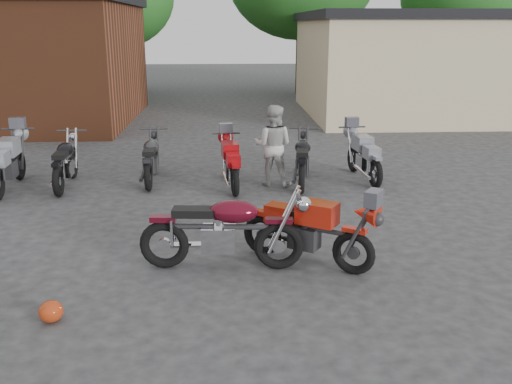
{
  "coord_description": "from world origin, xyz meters",
  "views": [
    {
      "loc": [
        0.37,
        -6.71,
        3.28
      ],
      "look_at": [
        0.79,
        1.41,
        0.9
      ],
      "focal_mm": 40.0,
      "sensor_mm": 36.0,
      "label": 1
    }
  ],
  "objects_px": {
    "helmet": "(51,311)",
    "row_bike_2": "(65,159)",
    "vintage_motorcycle": "(224,226)",
    "row_bike_6": "(364,154)",
    "row_bike_1": "(8,160)",
    "row_bike_3": "(151,156)",
    "person_light": "(273,146)",
    "row_bike_4": "(231,161)",
    "sportbike": "(309,227)",
    "row_bike_5": "(303,157)"
  },
  "relations": [
    {
      "from": "helmet",
      "to": "row_bike_2",
      "type": "height_order",
      "value": "row_bike_2"
    },
    {
      "from": "vintage_motorcycle",
      "to": "row_bike_6",
      "type": "bearing_deg",
      "value": 61.32
    },
    {
      "from": "row_bike_1",
      "to": "row_bike_3",
      "type": "height_order",
      "value": "row_bike_1"
    },
    {
      "from": "helmet",
      "to": "row_bike_2",
      "type": "xyz_separation_m",
      "value": [
        -1.35,
        5.83,
        0.45
      ]
    },
    {
      "from": "person_light",
      "to": "row_bike_4",
      "type": "relative_size",
      "value": 0.89
    },
    {
      "from": "person_light",
      "to": "row_bike_2",
      "type": "bearing_deg",
      "value": 14.8
    },
    {
      "from": "vintage_motorcycle",
      "to": "sportbike",
      "type": "distance_m",
      "value": 1.19
    },
    {
      "from": "row_bike_1",
      "to": "row_bike_4",
      "type": "height_order",
      "value": "row_bike_1"
    },
    {
      "from": "row_bike_4",
      "to": "row_bike_6",
      "type": "bearing_deg",
      "value": -87.1
    },
    {
      "from": "sportbike",
      "to": "row_bike_2",
      "type": "xyz_separation_m",
      "value": [
        -4.53,
        4.35,
        0.02
      ]
    },
    {
      "from": "sportbike",
      "to": "row_bike_4",
      "type": "distance_m",
      "value": 4.28
    },
    {
      "from": "vintage_motorcycle",
      "to": "helmet",
      "type": "distance_m",
      "value": 2.48
    },
    {
      "from": "sportbike",
      "to": "row_bike_1",
      "type": "xyz_separation_m",
      "value": [
        -5.65,
        4.21,
        0.05
      ]
    },
    {
      "from": "person_light",
      "to": "row_bike_1",
      "type": "xyz_separation_m",
      "value": [
        -5.48,
        -0.03,
        -0.23
      ]
    },
    {
      "from": "helmet",
      "to": "row_bike_5",
      "type": "distance_m",
      "value": 6.87
    },
    {
      "from": "row_bike_2",
      "to": "row_bike_4",
      "type": "xyz_separation_m",
      "value": [
        3.47,
        -0.21,
        -0.03
      ]
    },
    {
      "from": "vintage_motorcycle",
      "to": "sportbike",
      "type": "relative_size",
      "value": 1.12
    },
    {
      "from": "row_bike_3",
      "to": "row_bike_5",
      "type": "height_order",
      "value": "row_bike_5"
    },
    {
      "from": "row_bike_5",
      "to": "row_bike_6",
      "type": "height_order",
      "value": "row_bike_5"
    },
    {
      "from": "sportbike",
      "to": "row_bike_6",
      "type": "xyz_separation_m",
      "value": [
        1.86,
        4.6,
        0.01
      ]
    },
    {
      "from": "vintage_motorcycle",
      "to": "row_bike_6",
      "type": "xyz_separation_m",
      "value": [
        3.05,
        4.69,
        -0.06
      ]
    },
    {
      "from": "row_bike_5",
      "to": "row_bike_4",
      "type": "bearing_deg",
      "value": 105.05
    },
    {
      "from": "helmet",
      "to": "person_light",
      "type": "height_order",
      "value": "person_light"
    },
    {
      "from": "row_bike_6",
      "to": "person_light",
      "type": "bearing_deg",
      "value": 94.09
    },
    {
      "from": "sportbike",
      "to": "helmet",
      "type": "relative_size",
      "value": 6.94
    },
    {
      "from": "vintage_motorcycle",
      "to": "row_bike_3",
      "type": "distance_m",
      "value": 5.0
    },
    {
      "from": "sportbike",
      "to": "row_bike_4",
      "type": "relative_size",
      "value": 1.02
    },
    {
      "from": "row_bike_6",
      "to": "vintage_motorcycle",
      "type": "bearing_deg",
      "value": 140.79
    },
    {
      "from": "row_bike_4",
      "to": "row_bike_5",
      "type": "xyz_separation_m",
      "value": [
        1.53,
        0.18,
        0.03
      ]
    },
    {
      "from": "person_light",
      "to": "row_bike_6",
      "type": "distance_m",
      "value": 2.08
    },
    {
      "from": "sportbike",
      "to": "row_bike_4",
      "type": "xyz_separation_m",
      "value": [
        -1.06,
        4.15,
        -0.01
      ]
    },
    {
      "from": "sportbike",
      "to": "row_bike_3",
      "type": "relative_size",
      "value": 1.0
    },
    {
      "from": "row_bike_3",
      "to": "row_bike_4",
      "type": "xyz_separation_m",
      "value": [
        1.71,
        -0.51,
        -0.01
      ]
    },
    {
      "from": "row_bike_2",
      "to": "vintage_motorcycle",
      "type": "bearing_deg",
      "value": -146.51
    },
    {
      "from": "row_bike_5",
      "to": "row_bike_2",
      "type": "bearing_deg",
      "value": 97.94
    },
    {
      "from": "person_light",
      "to": "row_bike_5",
      "type": "distance_m",
      "value": 0.7
    },
    {
      "from": "vintage_motorcycle",
      "to": "row_bike_6",
      "type": "relative_size",
      "value": 1.11
    },
    {
      "from": "person_light",
      "to": "row_bike_3",
      "type": "distance_m",
      "value": 2.66
    },
    {
      "from": "helmet",
      "to": "row_bike_3",
      "type": "bearing_deg",
      "value": 86.22
    },
    {
      "from": "vintage_motorcycle",
      "to": "row_bike_1",
      "type": "height_order",
      "value": "vintage_motorcycle"
    },
    {
      "from": "row_bike_1",
      "to": "row_bike_2",
      "type": "relative_size",
      "value": 1.06
    },
    {
      "from": "helmet",
      "to": "row_bike_5",
      "type": "bearing_deg",
      "value": 57.82
    },
    {
      "from": "vintage_motorcycle",
      "to": "row_bike_4",
      "type": "xyz_separation_m",
      "value": [
        0.12,
        4.23,
        -0.08
      ]
    },
    {
      "from": "row_bike_2",
      "to": "row_bike_5",
      "type": "xyz_separation_m",
      "value": [
        5.0,
        -0.02,
        0.0
      ]
    },
    {
      "from": "sportbike",
      "to": "row_bike_2",
      "type": "relative_size",
      "value": 0.97
    },
    {
      "from": "sportbike",
      "to": "row_bike_2",
      "type": "height_order",
      "value": "row_bike_2"
    },
    {
      "from": "vintage_motorcycle",
      "to": "person_light",
      "type": "distance_m",
      "value": 4.44
    },
    {
      "from": "row_bike_3",
      "to": "row_bike_6",
      "type": "xyz_separation_m",
      "value": [
        4.64,
        -0.05,
        0.0
      ]
    },
    {
      "from": "person_light",
      "to": "row_bike_6",
      "type": "bearing_deg",
      "value": -153.41
    },
    {
      "from": "sportbike",
      "to": "row_bike_5",
      "type": "xyz_separation_m",
      "value": [
        0.47,
        4.33,
        0.02
      ]
    }
  ]
}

